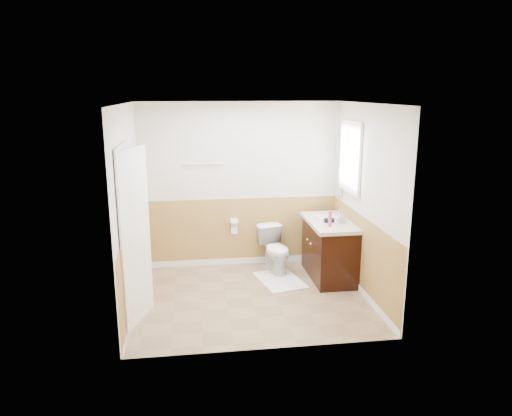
{
  "coord_description": "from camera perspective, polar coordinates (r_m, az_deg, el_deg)",
  "views": [
    {
      "loc": [
        -0.73,
        -5.77,
        2.64
      ],
      "look_at": [
        0.1,
        0.25,
        1.15
      ],
      "focal_mm": 33.45,
      "sensor_mm": 36.0,
      "label": 1
    }
  ],
  "objects": [
    {
      "name": "door_knob",
      "position": [
        5.92,
        -13.45,
        -3.18
      ],
      "size": [
        0.06,
        0.06,
        0.06
      ],
      "primitive_type": "sphere",
      "color": "silver",
      "rests_on": "door"
    },
    {
      "name": "lotion_bottle",
      "position": [
        6.53,
        8.83,
        -1.3
      ],
      "size": [
        0.05,
        0.05,
        0.22
      ],
      "primitive_type": "cylinder",
      "color": "#C8337C",
      "rests_on": "countertop"
    },
    {
      "name": "hair_dryer_body",
      "position": [
        6.75,
        8.71,
        -1.44
      ],
      "size": [
        0.14,
        0.07,
        0.07
      ],
      "primitive_type": "cylinder",
      "rotation": [
        0.0,
        1.57,
        0.0
      ],
      "color": "black",
      "rests_on": "countertop"
    },
    {
      "name": "window_glass",
      "position": [
        6.79,
        11.33,
        5.99
      ],
      "size": [
        0.01,
        0.7,
        0.9
      ],
      "primitive_type": "cube",
      "color": "white",
      "rests_on": "wall_right"
    },
    {
      "name": "wainscot_left",
      "position": [
        6.2,
        -14.48,
        -6.88
      ],
      "size": [
        0.0,
        2.6,
        2.6
      ],
      "primitive_type": "plane",
      "rotation": [
        1.57,
        0.0,
        1.57
      ],
      "color": "tan",
      "rests_on": "floor"
    },
    {
      "name": "wall_back",
      "position": [
        7.24,
        -1.93,
        2.71
      ],
      "size": [
        3.0,
        0.0,
        3.0
      ],
      "primitive_type": "plane",
      "rotation": [
        1.57,
        0.0,
        0.0
      ],
      "color": "silver",
      "rests_on": "floor"
    },
    {
      "name": "door",
      "position": [
        5.6,
        -14.4,
        -3.49
      ],
      "size": [
        0.29,
        0.78,
        2.04
      ],
      "primitive_type": "cube",
      "rotation": [
        0.0,
        0.0,
        -0.31
      ],
      "color": "white",
      "rests_on": "wall_left"
    },
    {
      "name": "floor",
      "position": [
        6.38,
        -0.59,
        -10.64
      ],
      "size": [
        3.0,
        3.0,
        0.0
      ],
      "primitive_type": "plane",
      "color": "#8C7051",
      "rests_on": "ground"
    },
    {
      "name": "soap_dispenser",
      "position": [
        6.75,
        10.21,
        -1.04
      ],
      "size": [
        0.09,
        0.09,
        0.18
      ],
      "primitive_type": "imported",
      "rotation": [
        0.0,
        0.0,
        -0.07
      ],
      "color": "#939BA6",
      "rests_on": "countertop"
    },
    {
      "name": "vanity_knob_left",
      "position": [
        6.78,
        6.59,
        -4.28
      ],
      "size": [
        0.03,
        0.03,
        0.03
      ],
      "primitive_type": "sphere",
      "color": "silver",
      "rests_on": "vanity_cabinet"
    },
    {
      "name": "sink_basin",
      "position": [
        7.0,
        8.54,
        -1.11
      ],
      "size": [
        0.36,
        0.36,
        0.02
      ],
      "primitive_type": "cylinder",
      "color": "silver",
      "rests_on": "countertop"
    },
    {
      "name": "door_frame",
      "position": [
        5.6,
        -15.18,
        -3.41
      ],
      "size": [
        0.02,
        0.92,
        2.1
      ],
      "primitive_type": "cube",
      "color": "white",
      "rests_on": "wall_left"
    },
    {
      "name": "wall_left",
      "position": [
        5.98,
        -15.03,
        -0.14
      ],
      "size": [
        0.0,
        3.0,
        3.0
      ],
      "primitive_type": "plane",
      "rotation": [
        1.57,
        0.0,
        1.57
      ],
      "color": "silver",
      "rests_on": "floor"
    },
    {
      "name": "wall_front",
      "position": [
        4.73,
        1.38,
        -3.3
      ],
      "size": [
        3.0,
        0.0,
        3.0
      ],
      "primitive_type": "plane",
      "rotation": [
        -1.57,
        0.0,
        0.0
      ],
      "color": "silver",
      "rests_on": "floor"
    },
    {
      "name": "wainscot_front",
      "position": [
        5.02,
        1.31,
        -11.47
      ],
      "size": [
        3.0,
        0.0,
        3.0
      ],
      "primitive_type": "plane",
      "rotation": [
        -1.57,
        0.0,
        0.0
      ],
      "color": "tan",
      "rests_on": "floor"
    },
    {
      "name": "tp_holder_bar",
      "position": [
        7.29,
        -2.62,
        -1.67
      ],
      "size": [
        0.14,
        0.02,
        0.02
      ],
      "primitive_type": "cylinder",
      "rotation": [
        0.0,
        1.57,
        0.0
      ],
      "color": "silver",
      "rests_on": "wall_back"
    },
    {
      "name": "wall_right",
      "position": [
        6.34,
        12.96,
        0.76
      ],
      "size": [
        0.0,
        3.0,
        3.0
      ],
      "primitive_type": "plane",
      "rotation": [
        1.57,
        0.0,
        -1.57
      ],
      "color": "silver",
      "rests_on": "floor"
    },
    {
      "name": "tp_roll",
      "position": [
        7.29,
        -2.62,
        -1.67
      ],
      "size": [
        0.1,
        0.11,
        0.11
      ],
      "primitive_type": "cylinder",
      "rotation": [
        0.0,
        1.57,
        0.0
      ],
      "color": "white",
      "rests_on": "tp_holder_bar"
    },
    {
      "name": "countertop",
      "position": [
        6.87,
        8.8,
        -1.71
      ],
      "size": [
        0.6,
        1.15,
        0.05
      ],
      "primitive_type": "cube",
      "color": "beige",
      "rests_on": "vanity_cabinet"
    },
    {
      "name": "towel_bar",
      "position": [
        7.09,
        -6.35,
        5.27
      ],
      "size": [
        0.62,
        0.02,
        0.02
      ],
      "primitive_type": "cylinder",
      "rotation": [
        0.0,
        1.57,
        0.0
      ],
      "color": "silver",
      "rests_on": "wall_back"
    },
    {
      "name": "wainscot_back",
      "position": [
        7.41,
        -1.87,
        -3.01
      ],
      "size": [
        3.0,
        0.0,
        3.0
      ],
      "primitive_type": "plane",
      "rotation": [
        1.57,
        0.0,
        0.0
      ],
      "color": "tan",
      "rests_on": "floor"
    },
    {
      "name": "hair_dryer_handle",
      "position": [
        6.78,
        8.38,
        -1.62
      ],
      "size": [
        0.03,
        0.03,
        0.07
      ],
      "primitive_type": "cylinder",
      "color": "black",
      "rests_on": "countertop"
    },
    {
      "name": "tp_sheet",
      "position": [
        7.32,
        -2.61,
        -2.5
      ],
      "size": [
        0.1,
        0.01,
        0.16
      ],
      "primitive_type": "cube",
      "color": "white",
      "rests_on": "tp_roll"
    },
    {
      "name": "bath_mat",
      "position": [
        6.91,
        2.87,
        -8.62
      ],
      "size": [
        0.71,
        0.9,
        0.02
      ],
      "primitive_type": "cube",
      "rotation": [
        0.0,
        0.0,
        0.22
      ],
      "color": "white",
      "rests_on": "floor"
    },
    {
      "name": "wainscot_right",
      "position": [
        6.54,
        12.51,
        -5.66
      ],
      "size": [
        0.0,
        2.6,
        2.6
      ],
      "primitive_type": "plane",
      "rotation": [
        1.57,
        0.0,
        -1.57
      ],
      "color": "tan",
      "rests_on": "floor"
    },
    {
      "name": "vanity_cabinet",
      "position": [
        6.99,
        8.75,
        -5.07
      ],
      "size": [
        0.55,
        1.1,
        0.8
      ],
      "primitive_type": "cube",
      "color": "black",
      "rests_on": "floor"
    },
    {
      "name": "faucet",
      "position": [
        7.03,
        9.96,
        -0.58
      ],
      "size": [
        0.02,
        0.02,
        0.14
      ],
      "primitive_type": "cylinder",
      "color": "white",
      "rests_on": "countertop"
    },
    {
      "name": "ceiling",
      "position": [
        5.81,
        -0.65,
        12.4
      ],
      "size": [
        3.0,
        3.0,
        0.0
      ],
      "primitive_type": "plane",
      "rotation": [
        3.14,
        0.0,
        0.0
      ],
      "color": "white",
      "rests_on": "floor"
    },
    {
      "name": "toilet",
      "position": [
        7.14,
        2.33,
        -5.02
      ],
      "size": [
        0.51,
        0.73,
        0.68
      ],
      "primitive_type": "imported",
      "rotation": [
        0.0,
        0.0,
        0.22
      ],
      "color": "white",
      "rests_on": "floor"
    },
    {
      "name": "mirror_panel",
      "position": [
        7.29,
        9.87,
        4.99
      ],
      "size": [
        0.02,
        0.35,
        0.9
      ],
      "primitive_type": "cube",
      "color": "silver",
      "rests_on": "wall_right"
    },
    {
      "name": "vanity_knob_right",
      "position": [
        6.96,
        6.19,
        -3.77
      ],
      "size": [
        0.03,
        0.03,
        0.03
      ],
      "primitive_type": "sphere",
      "color": "silver",
      "rests_on": "vanity_cabinet"
    },
    {
      "name": "window_frame",
      "position": [
        6.78,
        11.2,
        5.99
      ],
      "size": [
        0.04,
        0.8,
        1.0
      ],
      "primitive_type": "cube",
      "color": "white",
      "rests_on": "wall_right"
    }
  ]
}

